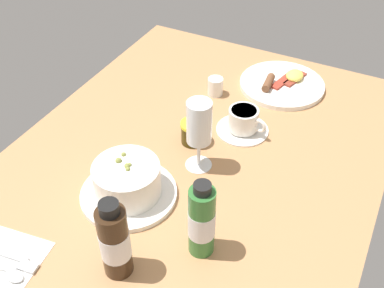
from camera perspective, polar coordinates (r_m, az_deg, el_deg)
ground_plane at (r=111.43cm, az=0.27°, el=-2.14°), size 110.00×84.00×3.00cm
porridge_bowl at (r=99.42cm, az=-7.90°, el=-4.61°), size 20.81×20.81×9.31cm
coffee_cup at (r=116.75cm, az=6.29°, el=2.72°), size 13.17×13.17×6.43cm
creamer_jug at (r=129.63cm, az=2.90°, el=7.08°), size 4.98×4.18×5.53cm
wine_glass at (r=100.72cm, az=0.87°, el=2.26°), size 6.20×6.20×17.67cm
jam_jar at (r=112.75cm, az=0.13°, el=1.44°), size 6.08×6.08×5.76cm
sauce_bottle_green at (r=86.29cm, az=1.19°, el=-9.38°), size 5.06×5.06×17.58cm
sauce_bottle_brown at (r=84.50cm, az=-9.42°, el=-11.65°), size 5.50×5.50×17.83cm
breakfast_plate at (r=135.92cm, az=11.00°, el=7.24°), size 23.83×23.83×3.70cm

